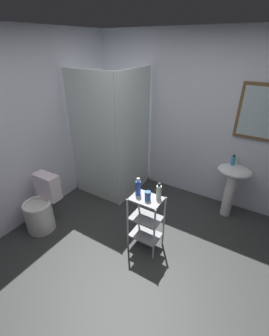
{
  "coord_description": "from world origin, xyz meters",
  "views": [
    {
      "loc": [
        0.92,
        -1.57,
        2.3
      ],
      "look_at": [
        -0.34,
        0.47,
        1.0
      ],
      "focal_mm": 24.77,
      "sensor_mm": 36.0,
      "label": 1
    }
  ],
  "objects_px": {
    "pedestal_sink": "(232,181)",
    "shampoo_bottle_blue": "(138,188)",
    "storage_cart": "(146,219)",
    "lotion_bottle_white": "(159,192)",
    "rinse_cup": "(148,196)",
    "hand_soap_bottle": "(233,161)",
    "shower_stall": "(114,166)",
    "toilet": "(41,208)"
  },
  "relations": [
    {
      "from": "pedestal_sink",
      "to": "shampoo_bottle_blue",
      "type": "distance_m",
      "value": 1.47
    },
    {
      "from": "pedestal_sink",
      "to": "storage_cart",
      "type": "xyz_separation_m",
      "value": [
        -0.72,
        -1.19,
        -0.14
      ]
    },
    {
      "from": "lotion_bottle_white",
      "to": "rinse_cup",
      "type": "distance_m",
      "value": 0.13
    },
    {
      "from": "storage_cart",
      "to": "hand_soap_bottle",
      "type": "relative_size",
      "value": 4.91
    },
    {
      "from": "rinse_cup",
      "to": "hand_soap_bottle",
      "type": "bearing_deg",
      "value": 62.45
    },
    {
      "from": "hand_soap_bottle",
      "to": "rinse_cup",
      "type": "relative_size",
      "value": 1.39
    },
    {
      "from": "pedestal_sink",
      "to": "shampoo_bottle_blue",
      "type": "relative_size",
      "value": 3.7
    },
    {
      "from": "shower_stall",
      "to": "lotion_bottle_white",
      "type": "xyz_separation_m",
      "value": [
        1.22,
        -0.79,
        0.36
      ]
    },
    {
      "from": "pedestal_sink",
      "to": "toilet",
      "type": "height_order",
      "value": "pedestal_sink"
    },
    {
      "from": "toilet",
      "to": "rinse_cup",
      "type": "distance_m",
      "value": 1.55
    },
    {
      "from": "shower_stall",
      "to": "hand_soap_bottle",
      "type": "bearing_deg",
      "value": 11.41
    },
    {
      "from": "shower_stall",
      "to": "lotion_bottle_white",
      "type": "distance_m",
      "value": 1.5
    },
    {
      "from": "shampoo_bottle_blue",
      "to": "hand_soap_bottle",
      "type": "bearing_deg",
      "value": 56.72
    },
    {
      "from": "toilet",
      "to": "hand_soap_bottle",
      "type": "xyz_separation_m",
      "value": [
        2.06,
        1.66,
        0.56
      ]
    },
    {
      "from": "toilet",
      "to": "pedestal_sink",
      "type": "bearing_deg",
      "value": 37.59
    },
    {
      "from": "lotion_bottle_white",
      "to": "rinse_cup",
      "type": "bearing_deg",
      "value": -133.67
    },
    {
      "from": "shampoo_bottle_blue",
      "to": "lotion_bottle_white",
      "type": "bearing_deg",
      "value": 14.39
    },
    {
      "from": "pedestal_sink",
      "to": "shampoo_bottle_blue",
      "type": "xyz_separation_m",
      "value": [
        -0.85,
        -1.18,
        0.26
      ]
    },
    {
      "from": "shower_stall",
      "to": "toilet",
      "type": "distance_m",
      "value": 1.34
    },
    {
      "from": "storage_cart",
      "to": "rinse_cup",
      "type": "relative_size",
      "value": 6.83
    },
    {
      "from": "shower_stall",
      "to": "storage_cart",
      "type": "bearing_deg",
      "value": -37.97
    },
    {
      "from": "toilet",
      "to": "storage_cart",
      "type": "xyz_separation_m",
      "value": [
        1.39,
        0.43,
        0.12
      ]
    },
    {
      "from": "storage_cart",
      "to": "hand_soap_bottle",
      "type": "height_order",
      "value": "hand_soap_bottle"
    },
    {
      "from": "shampoo_bottle_blue",
      "to": "lotion_bottle_white",
      "type": "relative_size",
      "value": 1.1
    },
    {
      "from": "storage_cart",
      "to": "rinse_cup",
      "type": "bearing_deg",
      "value": -38.68
    },
    {
      "from": "shower_stall",
      "to": "storage_cart",
      "type": "relative_size",
      "value": 2.7
    },
    {
      "from": "shower_stall",
      "to": "shampoo_bottle_blue",
      "type": "relative_size",
      "value": 9.13
    },
    {
      "from": "storage_cart",
      "to": "rinse_cup",
      "type": "height_order",
      "value": "rinse_cup"
    },
    {
      "from": "rinse_cup",
      "to": "shampoo_bottle_blue",
      "type": "bearing_deg",
      "value": 167.06
    },
    {
      "from": "toilet",
      "to": "rinse_cup",
      "type": "bearing_deg",
      "value": 16.43
    },
    {
      "from": "toilet",
      "to": "shampoo_bottle_blue",
      "type": "xyz_separation_m",
      "value": [
        1.26,
        0.45,
        0.52
      ]
    },
    {
      "from": "shower_stall",
      "to": "pedestal_sink",
      "type": "distance_m",
      "value": 1.86
    },
    {
      "from": "toilet",
      "to": "hand_soap_bottle",
      "type": "bearing_deg",
      "value": 38.86
    },
    {
      "from": "hand_soap_bottle",
      "to": "toilet",
      "type": "bearing_deg",
      "value": -141.14
    },
    {
      "from": "shower_stall",
      "to": "storage_cart",
      "type": "height_order",
      "value": "shower_stall"
    },
    {
      "from": "shower_stall",
      "to": "shampoo_bottle_blue",
      "type": "height_order",
      "value": "shower_stall"
    },
    {
      "from": "storage_cart",
      "to": "lotion_bottle_white",
      "type": "height_order",
      "value": "lotion_bottle_white"
    },
    {
      "from": "pedestal_sink",
      "to": "toilet",
      "type": "relative_size",
      "value": 1.07
    },
    {
      "from": "lotion_bottle_white",
      "to": "rinse_cup",
      "type": "height_order",
      "value": "lotion_bottle_white"
    },
    {
      "from": "pedestal_sink",
      "to": "lotion_bottle_white",
      "type": "bearing_deg",
      "value": -118.74
    },
    {
      "from": "pedestal_sink",
      "to": "toilet",
      "type": "xyz_separation_m",
      "value": [
        -2.11,
        -1.63,
        -0.26
      ]
    },
    {
      "from": "shower_stall",
      "to": "toilet",
      "type": "relative_size",
      "value": 2.63
    }
  ]
}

